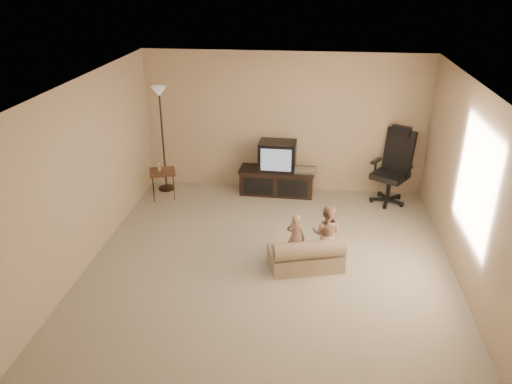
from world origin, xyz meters
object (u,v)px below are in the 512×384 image
Objects in this scene: tv_stand at (277,172)px; side_table at (162,172)px; child_sofa at (306,256)px; office_chair at (392,176)px; floor_lamp at (161,116)px; toddler_right at (327,234)px; toddler_left at (296,237)px.

side_table is (-2.01, -0.40, 0.07)m from tv_stand.
side_table reaches higher than child_sofa.
office_chair is 2.00× the size of side_table.
floor_lamp reaches higher than toddler_right.
toddler_right is at bearing -160.97° from toddler_left.
toddler_left reaches higher than child_sofa.
child_sofa is at bearing -74.59° from tv_stand.
tv_stand is at bearing 1.74° from floor_lamp.
toddler_right is at bearing -32.39° from side_table.
side_table is 0.98m from floor_lamp.
toddler_left is (2.49, -2.19, -1.03)m from floor_lamp.
toddler_right is (2.87, -1.82, -0.05)m from side_table.
tv_stand is 2.38m from toddler_right.
office_chair is 1.23× the size of child_sofa.
toddler_right reaches higher than child_sofa.
floor_lamp is at bearing 122.33° from child_sofa.
child_sofa is (-1.41, -2.35, -0.29)m from office_chair.
child_sofa is at bearing -42.01° from floor_lamp.
tv_stand is at bearing -64.92° from toddler_left.
toddler_left is 0.43m from toddler_right.
office_chair is at bearing -0.62° from floor_lamp.
child_sofa is 1.27× the size of toddler_right.
side_table is at bearing -20.01° from toddler_right.
side_table is at bearing -167.11° from tv_stand.
tv_stand is 2.29m from toddler_left.
floor_lamp is at bearing 98.01° from side_table.
office_chair is 4.02m from side_table.
tv_stand is at bearing -150.21° from office_chair.
toddler_left is (0.43, -2.25, -0.04)m from tv_stand.
office_chair reaches higher than side_table.
floor_lamp is at bearing -147.78° from office_chair.
toddler_left is at bearing 17.19° from toddler_right.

